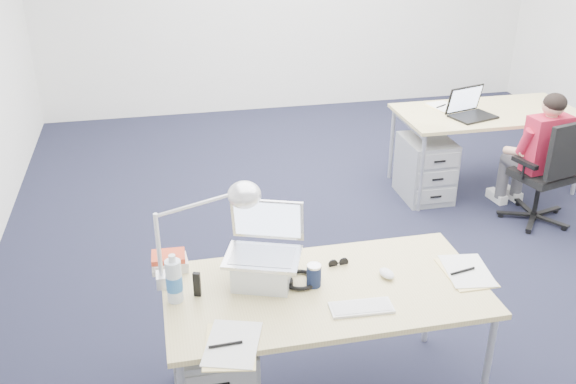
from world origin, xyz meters
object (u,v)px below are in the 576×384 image
(drawer_pedestal_far, at_px, (425,168))
(far_cup, at_px, (546,104))
(computer_mouse, at_px, (387,274))
(headphones, at_px, (300,279))
(office_chair, at_px, (541,193))
(dark_laptop, at_px, (475,103))
(drawer_pedestal_near, at_px, (214,376))
(cordless_phone, at_px, (197,284))
(desk_far, at_px, (488,116))
(bear_figurine, at_px, (241,277))
(book_stack, at_px, (169,261))
(desk_near, at_px, (325,295))
(wireless_keyboard, at_px, (361,307))
(seated_person, at_px, (534,154))
(sunglasses, at_px, (338,263))
(silver_laptop, at_px, (262,248))
(water_bottle, at_px, (174,278))
(can_koozie, at_px, (314,275))

(drawer_pedestal_far, distance_m, far_cup, 1.23)
(computer_mouse, bearing_deg, headphones, 162.78)
(office_chair, relative_size, headphones, 3.88)
(dark_laptop, bearing_deg, far_cup, -10.72)
(drawer_pedestal_near, height_order, cordless_phone, cordless_phone)
(office_chair, bearing_deg, desk_far, 86.18)
(bear_figurine, distance_m, book_stack, 0.44)
(desk_near, height_order, wireless_keyboard, wireless_keyboard)
(drawer_pedestal_near, bearing_deg, seated_person, 31.87)
(desk_far, xyz_separation_m, cordless_phone, (-2.78, -2.28, 0.11))
(book_stack, bearing_deg, bear_figurine, -38.50)
(desk_far, distance_m, headphones, 3.21)
(drawer_pedestal_near, height_order, computer_mouse, computer_mouse)
(seated_person, xyz_separation_m, computer_mouse, (-1.93, -1.74, 0.20))
(sunglasses, bearing_deg, far_cup, 34.71)
(book_stack, bearing_deg, silver_laptop, -26.70)
(sunglasses, bearing_deg, water_bottle, -176.03)
(office_chair, height_order, water_bottle, water_bottle)
(desk_far, distance_m, silver_laptop, 3.31)
(office_chair, relative_size, drawer_pedestal_near, 1.66)
(office_chair, height_order, seated_person, seated_person)
(water_bottle, bearing_deg, headphones, 2.09)
(water_bottle, distance_m, cordless_phone, 0.13)
(computer_mouse, distance_m, headphones, 0.45)
(computer_mouse, xyz_separation_m, can_koozie, (-0.39, 0.00, 0.04))
(far_cup, bearing_deg, drawer_pedestal_near, -144.68)
(office_chair, bearing_deg, silver_laptop, -164.78)
(far_cup, bearing_deg, seated_person, -126.95)
(book_stack, distance_m, sunglasses, 0.89)
(desk_far, bearing_deg, seated_person, -78.12)
(silver_laptop, height_order, book_stack, silver_laptop)
(dark_laptop, height_order, far_cup, dark_laptop)
(office_chair, height_order, sunglasses, office_chair)
(seated_person, bearing_deg, silver_laptop, -154.59)
(cordless_phone, bearing_deg, desk_near, 11.98)
(can_koozie, bearing_deg, drawer_pedestal_near, -175.85)
(bear_figurine, bearing_deg, computer_mouse, 10.86)
(desk_near, bearing_deg, book_stack, 154.98)
(office_chair, height_order, far_cup, office_chair)
(desk_far, xyz_separation_m, office_chair, (0.14, -0.74, -0.43))
(office_chair, distance_m, water_bottle, 3.46)
(wireless_keyboard, bearing_deg, desk_far, 54.76)
(desk_far, relative_size, bear_figurine, 11.41)
(desk_near, bearing_deg, cordless_phone, 173.61)
(water_bottle, height_order, cordless_phone, water_bottle)
(book_stack, height_order, dark_laptop, dark_laptop)
(desk_near, bearing_deg, water_bottle, 175.78)
(wireless_keyboard, bearing_deg, sunglasses, 92.79)
(dark_laptop, bearing_deg, bear_figurine, -154.28)
(drawer_pedestal_far, bearing_deg, wireless_keyboard, -120.14)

